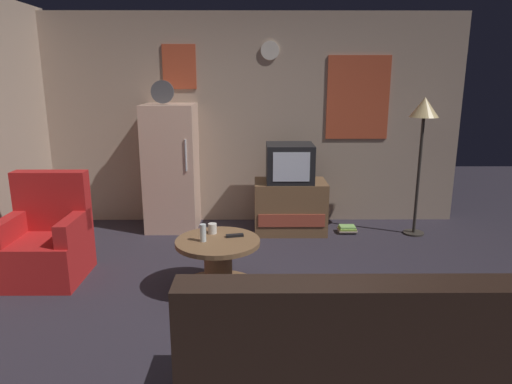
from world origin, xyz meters
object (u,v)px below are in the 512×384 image
at_px(remote_control, 235,236).
at_px(tv_stand, 290,207).
at_px(armchair, 47,242).
at_px(mug_ceramic_white, 212,228).
at_px(book_stack, 347,229).
at_px(couch, 346,370).
at_px(wine_glass, 203,233).
at_px(fridge, 172,167).
at_px(standing_lamp, 424,118).
at_px(crt_tv, 290,163).
at_px(coffee_table, 218,266).

bearing_deg(remote_control, tv_stand, 55.20).
bearing_deg(armchair, tv_stand, 28.68).
bearing_deg(mug_ceramic_white, armchair, 174.49).
bearing_deg(book_stack, couch, -101.55).
bearing_deg(wine_glass, fridge, 107.40).
xyz_separation_m(tv_stand, armchair, (-2.33, -1.28, 0.03)).
bearing_deg(book_stack, fridge, 174.18).
bearing_deg(fridge, standing_lamp, -5.14).
bearing_deg(armchair, couch, -38.25).
distance_m(remote_control, book_stack, 1.99).
height_order(mug_ceramic_white, armchair, armchair).
xyz_separation_m(crt_tv, remote_control, (-0.58, -1.51, -0.35)).
distance_m(armchair, couch, 3.04).
distance_m(wine_glass, mug_ceramic_white, 0.21).
distance_m(crt_tv, coffee_table, 1.85).
distance_m(tv_stand, remote_control, 1.64).
bearing_deg(fridge, wine_glass, -72.60).
height_order(mug_ceramic_white, remote_control, mug_ceramic_white).
xyz_separation_m(crt_tv, book_stack, (0.70, -0.06, -0.79)).
distance_m(tv_stand, crt_tv, 0.53).
relative_size(coffee_table, mug_ceramic_white, 8.00).
bearing_deg(couch, armchair, 141.75).
xyz_separation_m(tv_stand, book_stack, (0.68, -0.06, -0.27)).
xyz_separation_m(fridge, remote_control, (0.82, -1.67, -0.27)).
distance_m(standing_lamp, coffee_table, 2.89).
height_order(wine_glass, armchair, armchair).
xyz_separation_m(standing_lamp, book_stack, (-0.78, 0.05, -1.32)).
xyz_separation_m(tv_stand, crt_tv, (-0.01, -0.00, 0.53)).
bearing_deg(tv_stand, couch, -89.10).
xyz_separation_m(remote_control, book_stack, (1.28, 1.46, -0.44)).
height_order(remote_control, book_stack, remote_control).
relative_size(tv_stand, armchair, 0.87).
relative_size(standing_lamp, mug_ceramic_white, 17.67).
xyz_separation_m(mug_ceramic_white, book_stack, (1.48, 1.37, -0.47)).
bearing_deg(couch, remote_control, 111.51).
relative_size(tv_stand, standing_lamp, 0.53).
relative_size(standing_lamp, coffee_table, 2.21).
distance_m(standing_lamp, wine_glass, 2.89).
distance_m(remote_control, armchair, 1.76).
distance_m(couch, book_stack, 3.17).
relative_size(standing_lamp, wine_glass, 10.60).
height_order(crt_tv, mug_ceramic_white, crt_tv).
distance_m(tv_stand, book_stack, 0.73).
distance_m(fridge, standing_lamp, 2.95).
bearing_deg(crt_tv, coffee_table, -114.51).
bearing_deg(remote_control, standing_lamp, 21.15).
relative_size(crt_tv, wine_glass, 3.60).
relative_size(tv_stand, book_stack, 3.90).
relative_size(tv_stand, mug_ceramic_white, 9.33).
distance_m(coffee_table, couch, 1.75).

